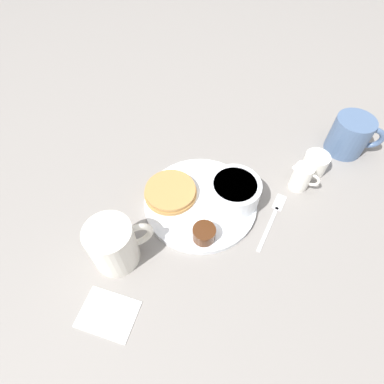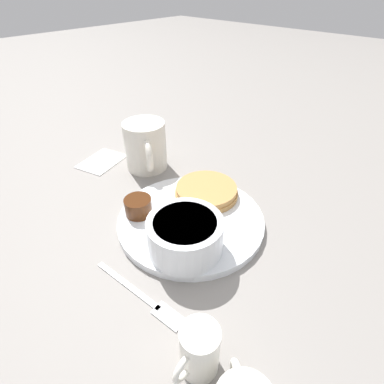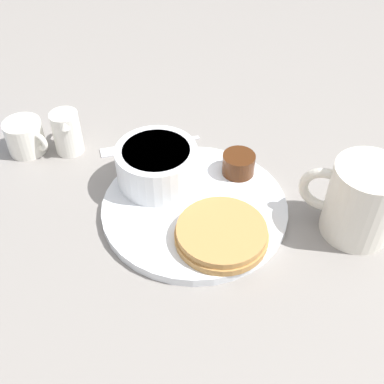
{
  "view_description": "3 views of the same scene",
  "coord_description": "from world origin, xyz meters",
  "px_view_note": "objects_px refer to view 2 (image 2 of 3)",
  "views": [
    {
      "loc": [
        0.18,
        -0.31,
        0.53
      ],
      "look_at": [
        -0.01,
        -0.02,
        0.05
      ],
      "focal_mm": 28.0,
      "sensor_mm": 36.0,
      "label": 1
    },
    {
      "loc": [
        0.27,
        0.25,
        0.33
      ],
      "look_at": [
        -0.02,
        -0.01,
        0.05
      ],
      "focal_mm": 28.0,
      "sensor_mm": 36.0,
      "label": 2
    },
    {
      "loc": [
        -0.42,
        0.08,
        0.44
      ],
      "look_at": [
        -0.02,
        0.01,
        0.05
      ],
      "focal_mm": 45.0,
      "sensor_mm": 36.0,
      "label": 3
    }
  ],
  "objects_px": {
    "bowl": "(185,234)",
    "coffee_mug": "(146,146)",
    "fork": "(147,299)",
    "creamer_pitcher_near": "(199,350)",
    "plate": "(191,220)"
  },
  "relations": [
    {
      "from": "bowl",
      "to": "coffee_mug",
      "type": "distance_m",
      "value": 0.25
    },
    {
      "from": "bowl",
      "to": "fork",
      "type": "bearing_deg",
      "value": 11.73
    },
    {
      "from": "creamer_pitcher_near",
      "to": "bowl",
      "type": "bearing_deg",
      "value": -131.02
    },
    {
      "from": "fork",
      "to": "bowl",
      "type": "bearing_deg",
      "value": -168.27
    },
    {
      "from": "coffee_mug",
      "to": "creamer_pitcher_near",
      "type": "height_order",
      "value": "coffee_mug"
    },
    {
      "from": "bowl",
      "to": "creamer_pitcher_near",
      "type": "bearing_deg",
      "value": 48.98
    },
    {
      "from": "coffee_mug",
      "to": "fork",
      "type": "relative_size",
      "value": 0.72
    },
    {
      "from": "creamer_pitcher_near",
      "to": "fork",
      "type": "xyz_separation_m",
      "value": [
        -0.01,
        -0.1,
        -0.03
      ]
    },
    {
      "from": "coffee_mug",
      "to": "creamer_pitcher_near",
      "type": "relative_size",
      "value": 1.65
    },
    {
      "from": "bowl",
      "to": "coffee_mug",
      "type": "xyz_separation_m",
      "value": [
        -0.12,
        -0.23,
        0.01
      ]
    },
    {
      "from": "bowl",
      "to": "creamer_pitcher_near",
      "type": "relative_size",
      "value": 1.61
    },
    {
      "from": "creamer_pitcher_near",
      "to": "fork",
      "type": "relative_size",
      "value": 0.44
    },
    {
      "from": "bowl",
      "to": "fork",
      "type": "xyz_separation_m",
      "value": [
        0.09,
        0.02,
        -0.04
      ]
    },
    {
      "from": "plate",
      "to": "creamer_pitcher_near",
      "type": "bearing_deg",
      "value": 45.14
    },
    {
      "from": "coffee_mug",
      "to": "plate",
      "type": "bearing_deg",
      "value": 70.79
    }
  ]
}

